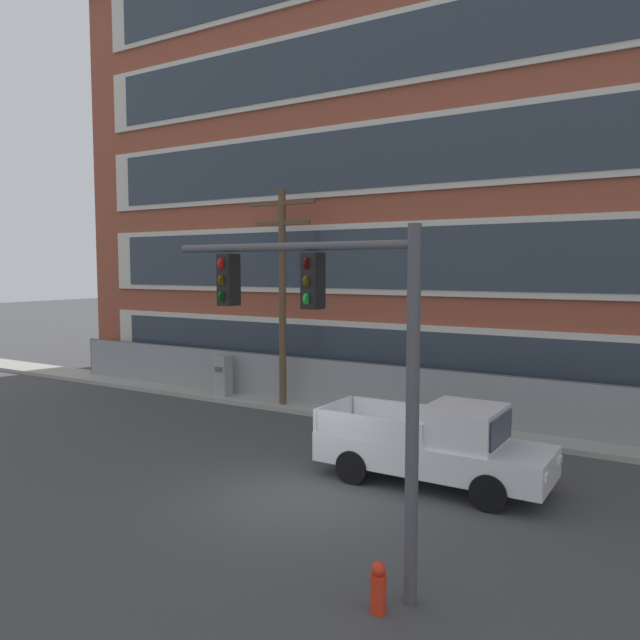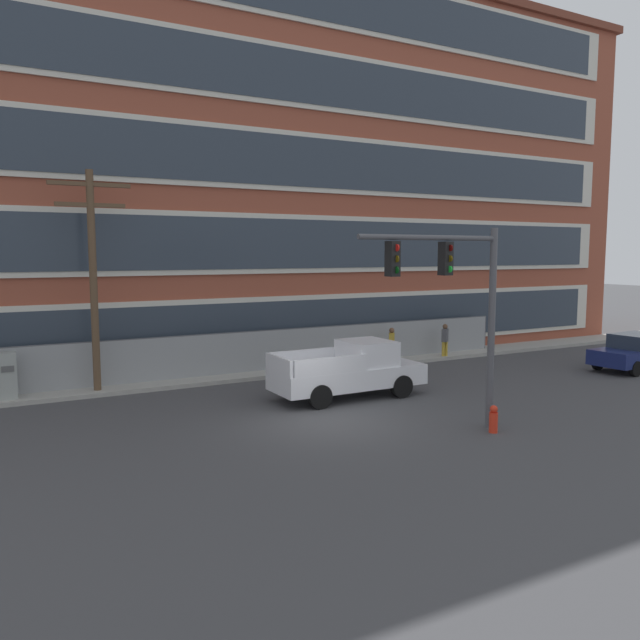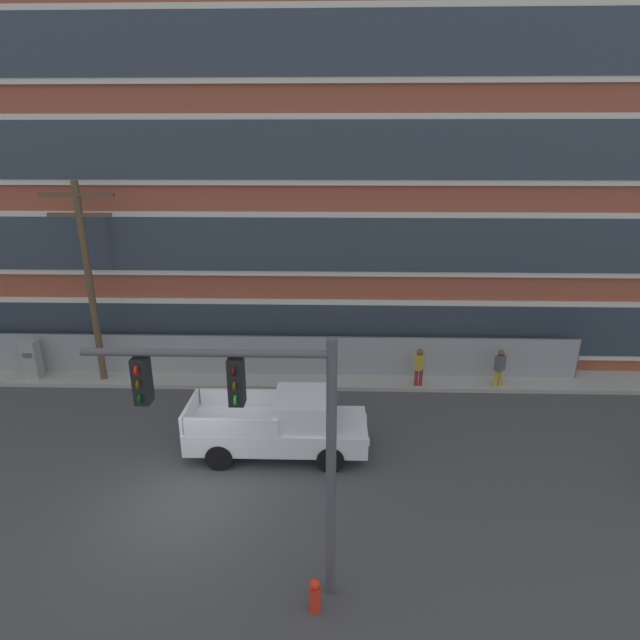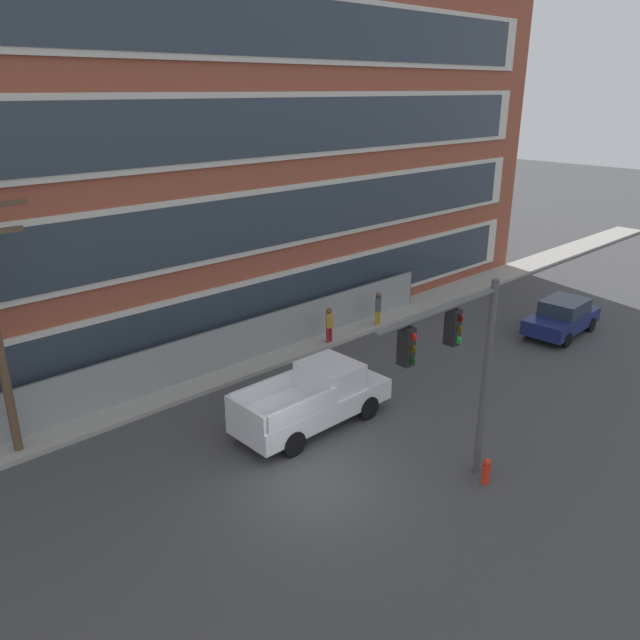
{
  "view_description": "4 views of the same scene",
  "coord_description": "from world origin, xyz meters",
  "px_view_note": "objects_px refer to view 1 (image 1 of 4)",
  "views": [
    {
      "loc": [
        7.45,
        -11.08,
        5.08
      ],
      "look_at": [
        -1.88,
        4.17,
        3.58
      ],
      "focal_mm": 35.0,
      "sensor_mm": 36.0,
      "label": 1
    },
    {
      "loc": [
        -8.92,
        -15.69,
        5.03
      ],
      "look_at": [
        1.88,
        3.86,
        2.61
      ],
      "focal_mm": 35.0,
      "sensor_mm": 36.0,
      "label": 2
    },
    {
      "loc": [
        3.91,
        -10.82,
        8.85
      ],
      "look_at": [
        3.44,
        5.5,
        3.31
      ],
      "focal_mm": 28.0,
      "sensor_mm": 36.0,
      "label": 3
    },
    {
      "loc": [
        -9.72,
        -10.66,
        10.26
      ],
      "look_at": [
        3.49,
        3.48,
        3.05
      ],
      "focal_mm": 35.0,
      "sensor_mm": 36.0,
      "label": 4
    }
  ],
  "objects_px": {
    "pickup_truck_white": "(437,446)",
    "fire_hydrant": "(378,588)",
    "electrical_cabinet": "(223,377)",
    "traffic_signal_mast": "(335,335)",
    "utility_pole_near_corner": "(282,286)"
  },
  "relations": [
    {
      "from": "utility_pole_near_corner",
      "to": "fire_hydrant",
      "type": "relative_size",
      "value": 10.09
    },
    {
      "from": "utility_pole_near_corner",
      "to": "fire_hydrant",
      "type": "bearing_deg",
      "value": -49.22
    },
    {
      "from": "traffic_signal_mast",
      "to": "electrical_cabinet",
      "type": "bearing_deg",
      "value": 137.36
    },
    {
      "from": "pickup_truck_white",
      "to": "fire_hydrant",
      "type": "relative_size",
      "value": 7.0
    },
    {
      "from": "electrical_cabinet",
      "to": "fire_hydrant",
      "type": "relative_size",
      "value": 2.22
    },
    {
      "from": "traffic_signal_mast",
      "to": "utility_pole_near_corner",
      "type": "relative_size",
      "value": 0.73
    },
    {
      "from": "pickup_truck_white",
      "to": "traffic_signal_mast",
      "type": "bearing_deg",
      "value": -87.59
    },
    {
      "from": "fire_hydrant",
      "to": "pickup_truck_white",
      "type": "bearing_deg",
      "value": 102.44
    },
    {
      "from": "fire_hydrant",
      "to": "traffic_signal_mast",
      "type": "bearing_deg",
      "value": 154.57
    },
    {
      "from": "traffic_signal_mast",
      "to": "utility_pole_near_corner",
      "type": "distance_m",
      "value": 12.63
    },
    {
      "from": "traffic_signal_mast",
      "to": "pickup_truck_white",
      "type": "distance_m",
      "value": 5.97
    },
    {
      "from": "fire_hydrant",
      "to": "electrical_cabinet",
      "type": "bearing_deg",
      "value": 138.58
    },
    {
      "from": "fire_hydrant",
      "to": "utility_pole_near_corner",
      "type": "bearing_deg",
      "value": 130.78
    },
    {
      "from": "traffic_signal_mast",
      "to": "electrical_cabinet",
      "type": "xyz_separation_m",
      "value": [
        -10.73,
        9.88,
        -3.16
      ]
    },
    {
      "from": "utility_pole_near_corner",
      "to": "traffic_signal_mast",
      "type": "bearing_deg",
      "value": -51.29
    }
  ]
}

